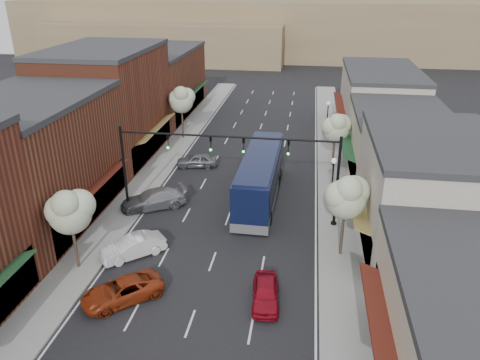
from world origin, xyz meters
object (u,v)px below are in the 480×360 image
at_px(tree_left_far, 182,99).
at_px(lamp_post_far, 328,114).
at_px(tree_right_far, 336,127).
at_px(tree_left_near, 70,210).
at_px(coach_bus, 260,176).
at_px(tree_right_near, 347,196).
at_px(parked_car_c, 153,199).
at_px(parked_car_d, 197,160).
at_px(signal_mast_left, 153,158).
at_px(lamp_post_near, 333,176).
at_px(parked_car_b, 133,247).
at_px(red_hatchback, 266,293).
at_px(parked_car_a, 122,291).
at_px(signal_mast_right, 305,167).

xyz_separation_m(tree_left_far, lamp_post_far, (16.05, 2.06, -1.60)).
height_order(tree_right_far, tree_left_near, tree_left_near).
bearing_deg(lamp_post_far, tree_left_near, -119.78).
bearing_deg(tree_left_far, coach_bus, -53.90).
distance_m(tree_right_near, parked_car_c, 15.80).
bearing_deg(parked_car_d, coach_bus, 38.35).
relative_size(tree_left_far, coach_bus, 0.48).
height_order(signal_mast_left, lamp_post_far, signal_mast_left).
height_order(signal_mast_left, lamp_post_near, signal_mast_left).
xyz_separation_m(signal_mast_left, lamp_post_near, (13.42, 2.50, -1.62)).
bearing_deg(tree_right_near, lamp_post_far, 91.30).
relative_size(tree_left_near, parked_car_b, 1.33).
height_order(tree_left_far, lamp_post_far, tree_left_far).
distance_m(lamp_post_far, coach_bus, 17.20).
height_order(signal_mast_left, red_hatchback, signal_mast_left).
distance_m(tree_right_far, parked_car_d, 13.68).
distance_m(coach_bus, parked_car_a, 15.84).
relative_size(signal_mast_right, lamp_post_near, 1.85).
xyz_separation_m(lamp_post_near, parked_car_d, (-12.57, 7.43, -2.34)).
bearing_deg(parked_car_b, tree_left_far, 146.41).
relative_size(tree_right_near, lamp_post_near, 1.34).
xyz_separation_m(tree_right_near, tree_right_far, (0.00, 16.00, -0.46)).
bearing_deg(coach_bus, lamp_post_far, 71.34).
xyz_separation_m(signal_mast_right, tree_right_near, (2.73, -4.05, -0.17)).
height_order(signal_mast_left, coach_bus, signal_mast_left).
xyz_separation_m(signal_mast_left, parked_car_b, (0.30, -6.12, -3.92)).
bearing_deg(lamp_post_near, coach_bus, 167.10).
bearing_deg(tree_right_far, parked_car_c, -142.77).
bearing_deg(red_hatchback, tree_left_far, 108.54).
bearing_deg(red_hatchback, tree_right_near, 45.71).
relative_size(signal_mast_left, red_hatchback, 2.17).
bearing_deg(tree_left_far, red_hatchback, -66.32).
height_order(lamp_post_far, parked_car_c, lamp_post_far).
xyz_separation_m(tree_right_far, tree_left_near, (-16.60, -20.00, 0.23)).
bearing_deg(tree_left_far, parked_car_d, -66.52).
relative_size(coach_bus, parked_car_b, 2.99).
bearing_deg(parked_car_a, signal_mast_left, 146.24).
bearing_deg(signal_mast_left, tree_left_near, -108.10).
height_order(tree_right_far, parked_car_b, tree_right_far).
distance_m(tree_left_near, lamp_post_far, 32.35).
distance_m(tree_left_near, tree_left_far, 26.00).
distance_m(lamp_post_far, parked_car_c, 23.80).
height_order(signal_mast_left, tree_right_near, signal_mast_left).
bearing_deg(parked_car_a, lamp_post_near, 96.50).
bearing_deg(parked_car_b, tree_left_near, -97.14).
height_order(tree_right_near, parked_car_a, tree_right_near).
bearing_deg(tree_right_near, tree_left_near, -166.45).
height_order(signal_mast_right, parked_car_a, signal_mast_right).
bearing_deg(tree_left_near, tree_left_far, 90.00).
bearing_deg(lamp_post_far, parked_car_a, -111.58).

